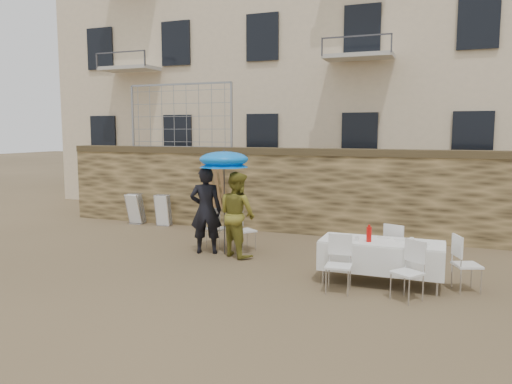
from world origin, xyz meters
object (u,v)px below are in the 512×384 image
(couple_chair_left, at_px, (217,227))
(table_chair_front_left, at_px, (339,265))
(umbrella, at_px, (224,162))
(couple_chair_right, at_px, (245,229))
(banquet_table, at_px, (382,243))
(table_chair_side, at_px, (467,263))
(woman_dress, at_px, (237,214))
(soda_bottle, at_px, (369,234))
(table_chair_front_right, at_px, (407,271))
(chair_stack_left, at_px, (138,208))
(man_suit, at_px, (206,210))
(chair_stack_right, at_px, (165,210))
(table_chair_back, at_px, (397,248))

(couple_chair_left, bearing_deg, table_chair_front_left, 154.21)
(umbrella, xyz_separation_m, couple_chair_right, (0.30, 0.45, -1.54))
(banquet_table, distance_m, table_chair_side, 1.43)
(table_chair_side, bearing_deg, table_chair_front_left, 90.92)
(woman_dress, relative_size, soda_bottle, 7.04)
(table_chair_front_right, bearing_deg, chair_stack_left, -173.24)
(banquet_table, height_order, table_chair_side, table_chair_side)
(woman_dress, xyz_separation_m, table_chair_front_left, (2.54, -1.65, -0.44))
(woman_dress, xyz_separation_m, table_chair_front_right, (3.64, -1.65, -0.44))
(man_suit, relative_size, soda_bottle, 7.36)
(couple_chair_right, height_order, banquet_table, couple_chair_right)
(banquet_table, bearing_deg, couple_chair_right, 155.59)
(umbrella, bearing_deg, man_suit, -165.96)
(man_suit, distance_m, chair_stack_right, 3.60)
(chair_stack_right, bearing_deg, couple_chair_left, -36.79)
(chair_stack_left, bearing_deg, table_chair_front_left, -31.35)
(table_chair_front_right, height_order, chair_stack_left, table_chair_front_right)
(umbrella, height_order, table_chair_front_left, umbrella)
(soda_bottle, height_order, table_chair_front_left, soda_bottle)
(couple_chair_left, distance_m, table_chair_side, 5.46)
(soda_bottle, height_order, table_chair_front_right, soda_bottle)
(umbrella, distance_m, table_chair_back, 4.01)
(man_suit, height_order, chair_stack_right, man_suit)
(couple_chair_right, distance_m, table_chair_front_left, 3.40)
(umbrella, relative_size, table_chair_side, 2.22)
(umbrella, bearing_deg, table_chair_side, -10.42)
(couple_chair_left, height_order, banquet_table, couple_chair_left)
(table_chair_back, distance_m, chair_stack_left, 7.99)
(couple_chair_left, bearing_deg, woman_dress, 151.69)
(couple_chair_left, bearing_deg, umbrella, 139.58)
(couple_chair_right, bearing_deg, umbrella, 92.71)
(soda_bottle, relative_size, table_chair_side, 0.27)
(soda_bottle, bearing_deg, table_chair_side, 8.88)
(umbrella, bearing_deg, chair_stack_left, 148.50)
(table_chair_front_left, xyz_separation_m, table_chair_back, (0.80, 1.55, 0.00))
(couple_chair_left, bearing_deg, table_chair_side, 173.64)
(couple_chair_right, relative_size, table_chair_front_right, 1.00)
(couple_chair_left, relative_size, couple_chair_right, 1.00)
(man_suit, xyz_separation_m, couple_chair_left, (0.00, 0.55, -0.48))
(umbrella, bearing_deg, table_chair_back, -3.10)
(chair_stack_right, bearing_deg, couple_chair_right, -30.44)
(woman_dress, bearing_deg, table_chair_back, -152.89)
(table_chair_front_left, distance_m, chair_stack_right, 7.16)
(table_chair_front_left, xyz_separation_m, table_chair_side, (2.00, 0.85, 0.00))
(umbrella, relative_size, couple_chair_right, 2.22)
(couple_chair_left, height_order, chair_stack_left, couple_chair_left)
(couple_chair_right, relative_size, chair_stack_left, 1.04)
(couple_chair_right, height_order, chair_stack_right, couple_chair_right)
(chair_stack_right, bearing_deg, umbrella, -38.61)
(soda_bottle, xyz_separation_m, table_chair_back, (0.40, 0.95, -0.43))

